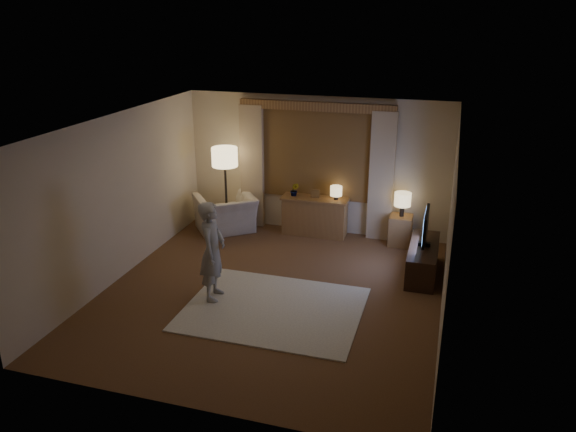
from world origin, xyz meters
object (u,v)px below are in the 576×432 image
at_px(armchair, 226,213).
at_px(side_table, 400,230).
at_px(sideboard, 315,217).
at_px(tv_stand, 423,260).
at_px(person, 212,251).

bearing_deg(armchair, side_table, 145.82).
bearing_deg(side_table, sideboard, 178.23).
xyz_separation_m(sideboard, side_table, (1.62, -0.05, -0.07)).
distance_m(armchair, side_table, 3.34).
xyz_separation_m(side_table, tv_stand, (0.48, -1.11, -0.03)).
distance_m(sideboard, tv_stand, 2.40).
xyz_separation_m(armchair, tv_stand, (3.81, -0.86, -0.10)).
bearing_deg(sideboard, armchair, -170.08).
xyz_separation_m(armchair, person, (0.89, -2.60, 0.42)).
xyz_separation_m(sideboard, tv_stand, (2.10, -1.16, -0.10)).
bearing_deg(person, tv_stand, -65.79).
relative_size(side_table, person, 0.37).
bearing_deg(person, side_table, -47.08).
bearing_deg(armchair, tv_stand, 128.76).
bearing_deg(person, armchair, 12.44).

